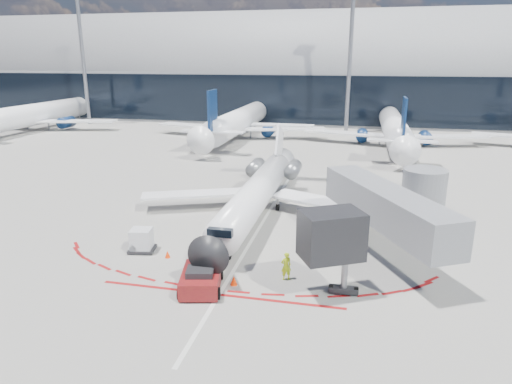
% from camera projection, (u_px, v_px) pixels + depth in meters
% --- Properties ---
extents(ground, '(260.00, 260.00, 0.00)m').
position_uv_depth(ground, '(262.00, 224.00, 36.14)').
color(ground, gray).
rests_on(ground, ground).
extents(apron_centerline, '(0.25, 40.00, 0.01)m').
position_uv_depth(apron_centerline, '(267.00, 216.00, 38.01)').
color(apron_centerline, silver).
rests_on(apron_centerline, ground).
extents(apron_stop_bar, '(14.00, 0.25, 0.01)m').
position_uv_depth(apron_stop_bar, '(219.00, 295.00, 25.37)').
color(apron_stop_bar, maroon).
rests_on(apron_stop_bar, ground).
extents(terminal_building, '(150.00, 24.15, 24.00)m').
position_uv_depth(terminal_building, '(326.00, 78.00, 94.52)').
color(terminal_building, gray).
rests_on(terminal_building, ground).
extents(jet_bridge, '(10.03, 15.20, 4.90)m').
position_uv_depth(jet_bridge, '(396.00, 208.00, 30.42)').
color(jet_bridge, gray).
rests_on(jet_bridge, ground).
extents(light_mast_west, '(0.70, 0.70, 25.00)m').
position_uv_depth(light_mast_west, '(83.00, 58.00, 86.90)').
color(light_mast_west, gray).
rests_on(light_mast_west, ground).
extents(light_mast_centre, '(0.70, 0.70, 25.00)m').
position_uv_depth(light_mast_centre, '(350.00, 58.00, 76.47)').
color(light_mast_centre, gray).
rests_on(light_mast_centre, ground).
extents(regional_jet, '(20.82, 25.67, 6.43)m').
position_uv_depth(regional_jet, '(259.00, 189.00, 37.89)').
color(regional_jet, white).
rests_on(regional_jet, ground).
extents(pushback_tug, '(2.91, 5.53, 1.41)m').
position_uv_depth(pushback_tug, '(201.00, 279.00, 25.84)').
color(pushback_tug, maroon).
rests_on(pushback_tug, ground).
extents(ramp_worker, '(0.75, 0.67, 1.73)m').
position_uv_depth(ramp_worker, '(286.00, 266.00, 26.88)').
color(ramp_worker, '#D0F319').
rests_on(ramp_worker, ground).
extents(uld_container, '(1.94, 1.73, 1.60)m').
position_uv_depth(uld_container, '(142.00, 240.00, 30.84)').
color(uld_container, black).
rests_on(uld_container, ground).
extents(safety_cone_left, '(0.36, 0.36, 0.49)m').
position_uv_depth(safety_cone_left, '(167.00, 254.00, 30.00)').
color(safety_cone_left, '#FF3605').
rests_on(safety_cone_left, ground).
extents(safety_cone_right, '(0.41, 0.41, 0.57)m').
position_uv_depth(safety_cone_right, '(234.00, 280.00, 26.38)').
color(safety_cone_right, '#FF3605').
rests_on(safety_cone_right, ground).
extents(bg_airliner_0, '(34.09, 36.10, 11.03)m').
position_uv_depth(bg_airliner_0, '(38.00, 98.00, 82.64)').
color(bg_airliner_0, white).
rests_on(bg_airliner_0, ground).
extents(bg_airliner_1, '(33.13, 35.08, 10.72)m').
position_uv_depth(bg_airliner_1, '(239.00, 104.00, 74.08)').
color(bg_airliner_1, white).
rests_on(bg_airliner_1, ground).
extents(bg_airliner_2, '(31.34, 33.18, 10.14)m').
position_uv_depth(bg_airliner_2, '(396.00, 111.00, 67.59)').
color(bg_airliner_2, white).
rests_on(bg_airliner_2, ground).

